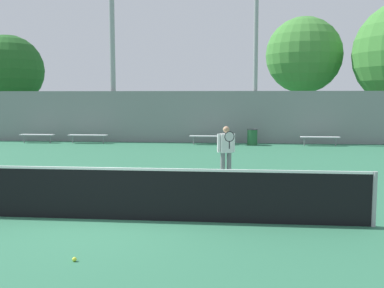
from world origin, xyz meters
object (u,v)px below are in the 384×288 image
(light_pole_far_right, at_px, (112,49))
(bench_courtside_near, at_px, (210,137))
(bench_courtside_far, at_px, (320,138))
(tree_dark_dense, at_px, (9,70))
(tennis_net, at_px, (108,193))
(bench_adjacent_court, at_px, (88,135))
(trash_bin, at_px, (252,137))
(tennis_player, at_px, (226,150))
(tennis_ball, at_px, (74,259))
(tree_green_tall, at_px, (304,56))
(bench_by_gate, at_px, (37,135))
(light_pole_near_left, at_px, (256,25))

(light_pole_far_right, bearing_deg, bench_courtside_near, -15.83)
(bench_courtside_far, height_order, tree_dark_dense, tree_dark_dense)
(tennis_net, xyz_separation_m, bench_courtside_far, (6.87, 14.59, -0.12))
(tennis_net, bearing_deg, light_pole_far_right, 105.03)
(bench_adjacent_court, height_order, trash_bin, trash_bin)
(bench_courtside_far, distance_m, tree_dark_dense, 21.17)
(tennis_player, bearing_deg, trash_bin, 61.83)
(bench_adjacent_court, height_order, tennis_ball, bench_adjacent_court)
(tree_green_tall, bearing_deg, bench_courtside_near, -131.43)
(bench_by_gate, distance_m, light_pole_near_left, 13.21)
(light_pole_far_right, xyz_separation_m, tree_green_tall, (11.22, 4.80, -0.05))
(bench_courtside_near, height_order, light_pole_near_left, light_pole_near_left)
(light_pole_far_right, distance_m, trash_bin, 9.26)
(bench_by_gate, height_order, tennis_ball, bench_by_gate)
(bench_adjacent_court, distance_m, bench_by_gate, 2.85)
(tennis_player, xyz_separation_m, tree_dark_dense, (-15.25, 16.25, 3.37))
(bench_courtside_near, height_order, bench_adjacent_court, same)
(tennis_player, xyz_separation_m, bench_courtside_far, (4.58, 9.93, -0.49))
(light_pole_near_left, height_order, trash_bin, light_pole_near_left)
(bench_by_gate, xyz_separation_m, trash_bin, (11.61, -0.05, -0.00))
(bench_adjacent_court, relative_size, bench_by_gate, 1.14)
(bench_courtside_far, distance_m, trash_bin, 3.44)
(bench_by_gate, height_order, tree_green_tall, tree_green_tall)
(light_pole_far_right, bearing_deg, bench_courtside_far, -8.04)
(trash_bin, bearing_deg, bench_adjacent_court, 179.67)
(bench_adjacent_court, xyz_separation_m, light_pole_far_right, (0.99, 1.58, 4.75))
(bench_by_gate, xyz_separation_m, tree_green_tall, (15.06, 6.38, 4.70))
(light_pole_far_right, distance_m, tree_dark_dense, 9.87)
(tennis_ball, height_order, tree_dark_dense, tree_dark_dense)
(bench_courtside_near, xyz_separation_m, bench_adjacent_court, (-6.58, 0.00, -0.00))
(bench_courtside_near, bearing_deg, tennis_player, -83.97)
(tennis_ball, bearing_deg, light_pole_near_left, 79.26)
(tennis_player, height_order, tree_dark_dense, tree_dark_dense)
(bench_adjacent_court, distance_m, light_pole_far_right, 5.10)
(bench_adjacent_court, bearing_deg, tree_green_tall, 27.59)
(tennis_player, relative_size, bench_by_gate, 0.88)
(bench_courtside_far, xyz_separation_m, bench_adjacent_court, (-12.21, -0.00, 0.00))
(light_pole_near_left, height_order, tennis_ball, light_pole_near_left)
(bench_courtside_far, xyz_separation_m, bench_by_gate, (-15.05, -0.00, -0.00))
(light_pole_near_left, xyz_separation_m, tennis_ball, (-3.45, -18.19, -6.25))
(light_pole_far_right, bearing_deg, tree_green_tall, 23.16)
(light_pole_near_left, distance_m, light_pole_far_right, 8.02)
(trash_bin, bearing_deg, tree_dark_dense, 158.74)
(tennis_net, bearing_deg, light_pole_near_left, 77.21)
(light_pole_near_left, bearing_deg, tennis_ball, -100.74)
(tennis_player, distance_m, light_pole_near_left, 12.47)
(tennis_player, bearing_deg, bench_adjacent_court, 105.95)
(trash_bin, distance_m, tree_dark_dense, 18.00)
(bench_adjacent_court, distance_m, trash_bin, 8.77)
(light_pole_near_left, bearing_deg, tennis_net, -102.79)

